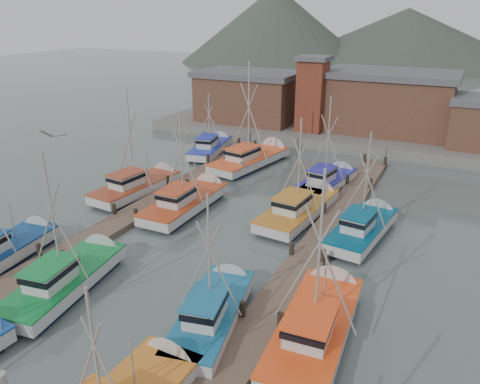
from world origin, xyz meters
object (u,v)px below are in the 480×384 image
at_px(lookout_tower, 312,94).
at_px(boat_4, 71,276).
at_px(boat_8, 189,200).
at_px(boat_12, 253,158).

bearing_deg(lookout_tower, boat_4, -93.28).
bearing_deg(lookout_tower, boat_8, -94.92).
bearing_deg(boat_12, boat_8, -79.14).
height_order(boat_4, boat_12, boat_12).
relative_size(lookout_tower, boat_8, 0.90).
relative_size(boat_4, boat_12, 0.82).
xyz_separation_m(lookout_tower, boat_12, (-2.12, -11.60, -4.86)).
distance_m(lookout_tower, boat_4, 36.70).
bearing_deg(lookout_tower, boat_12, -100.37).
relative_size(boat_8, boat_12, 0.84).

